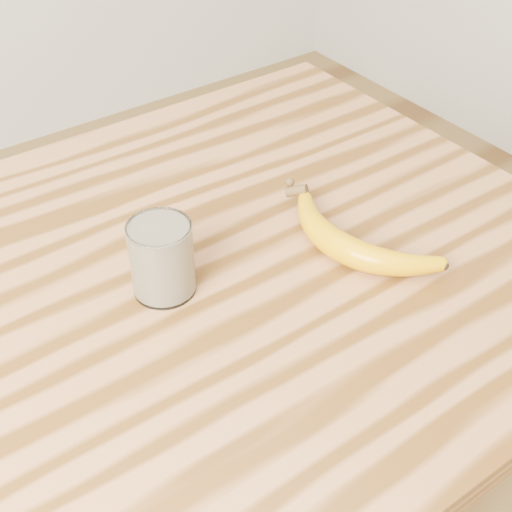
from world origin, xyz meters
TOP-DOWN VIEW (x-y plane):
  - table at (0.00, 0.00)m, footprint 1.20×0.80m
  - smoothie_glass at (0.06, -0.00)m, footprint 0.08×0.08m
  - banana at (0.27, -0.09)m, footprint 0.18×0.33m

SIDE VIEW (x-z plane):
  - table at x=0.00m, z-range 0.32..1.22m
  - banana at x=0.27m, z-range 0.90..0.94m
  - smoothie_glass at x=0.06m, z-range 0.90..1.00m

